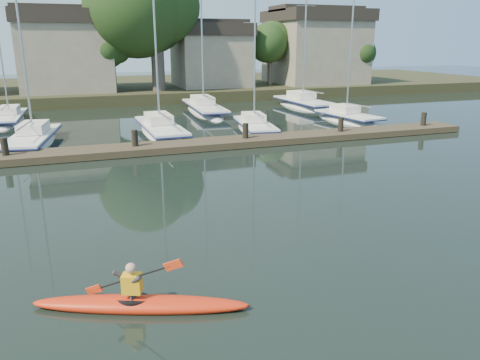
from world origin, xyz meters
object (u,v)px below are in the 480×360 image
object	(u,v)px
dock	(193,145)
sailboat_5	(10,124)
sailboat_3	(255,133)
sailboat_6	(204,115)
sailboat_2	(161,137)
sailboat_7	(304,110)
sailboat_4	(347,124)
sailboat_1	(34,148)
kayak	(139,301)

from	to	relation	value
dock	sailboat_5	bearing A→B (deg)	128.65
sailboat_3	sailboat_6	distance (m)	8.79
sailboat_2	sailboat_7	world-z (taller)	sailboat_2
sailboat_4	sailboat_2	bearing A→B (deg)	172.28
dock	sailboat_1	distance (m)	9.01
kayak	sailboat_2	size ratio (longest dim) A/B	0.31
kayak	sailboat_4	xyz separation A→B (m)	(17.39, 19.57, -0.37)
kayak	sailboat_1	size ratio (longest dim) A/B	0.34
dock	sailboat_2	size ratio (longest dim) A/B	2.29
dock	sailboat_7	world-z (taller)	sailboat_7
sailboat_4	sailboat_5	world-z (taller)	sailboat_5
sailboat_7	kayak	bearing A→B (deg)	-125.94
kayak	dock	bearing A→B (deg)	92.56
sailboat_2	sailboat_6	xyz separation A→B (m)	(4.95, 7.87, -0.01)
sailboat_1	sailboat_4	size ratio (longest dim) A/B	1.19
sailboat_2	kayak	bearing A→B (deg)	-102.84
sailboat_2	sailboat_5	bearing A→B (deg)	137.87
sailboat_5	sailboat_4	bearing A→B (deg)	-17.27
sailboat_3	sailboat_7	world-z (taller)	sailboat_7
dock	sailboat_4	xyz separation A→B (m)	(12.53, 4.82, -0.39)
sailboat_5	dock	bearing A→B (deg)	-49.45
sailboat_6	sailboat_3	bearing A→B (deg)	-80.90
sailboat_4	sailboat_6	distance (m)	11.44
sailboat_4	sailboat_1	bearing A→B (deg)	173.99
sailboat_6	sailboat_4	bearing A→B (deg)	-39.43
kayak	sailboat_6	size ratio (longest dim) A/B	0.28
kayak	sailboat_3	xyz separation A→B (m)	(9.88, 18.54, -0.35)
kayak	sailboat_5	world-z (taller)	sailboat_5
sailboat_3	sailboat_6	size ratio (longest dim) A/B	0.69
kayak	sailboat_4	size ratio (longest dim) A/B	0.41
dock	sailboat_1	size ratio (longest dim) A/B	2.54
sailboat_4	sailboat_5	size ratio (longest dim) A/B	0.85
sailboat_3	sailboat_7	distance (m)	11.74
sailboat_5	sailboat_7	world-z (taller)	sailboat_7
sailboat_4	sailboat_6	xyz separation A→B (m)	(-8.45, 7.71, -0.01)
dock	sailboat_1	xyz separation A→B (m)	(-8.09, 3.95, -0.39)
sailboat_1	sailboat_4	bearing A→B (deg)	11.18
sailboat_4	sailboat_3	bearing A→B (deg)	179.39
kayak	sailboat_2	bearing A→B (deg)	99.16
kayak	sailboat_4	bearing A→B (deg)	69.16
sailboat_1	sailboat_4	world-z (taller)	sailboat_1
sailboat_2	sailboat_5	size ratio (longest dim) A/B	1.12
dock	sailboat_2	distance (m)	4.75
sailboat_1	dock	bearing A→B (deg)	-17.28
kayak	sailboat_4	world-z (taller)	sailboat_4
sailboat_3	sailboat_5	size ratio (longest dim) A/B	0.86
dock	sailboat_4	size ratio (longest dim) A/B	3.01
sailboat_1	sailboat_5	world-z (taller)	sailboat_1
sailboat_2	sailboat_5	distance (m)	12.30
kayak	sailboat_1	world-z (taller)	sailboat_1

